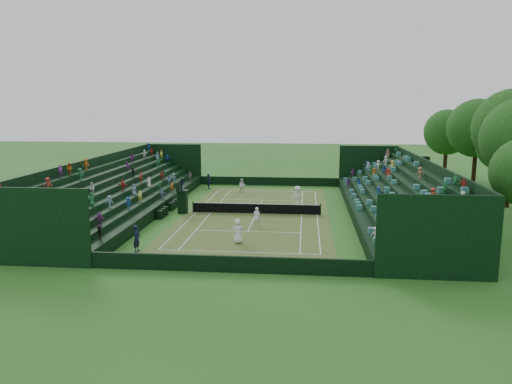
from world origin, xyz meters
TOP-DOWN VIEW (x-y plane):
  - ground at (0.00, 0.00)m, footprint 160.00×160.00m
  - court_surface at (0.00, 0.00)m, footprint 12.97×26.77m
  - perimeter_wall_north at (0.00, 15.88)m, footprint 17.17×0.20m
  - perimeter_wall_south at (0.00, -15.88)m, footprint 17.17×0.20m
  - perimeter_wall_east at (8.48, 0.00)m, footprint 0.20×31.77m
  - perimeter_wall_west at (-8.48, 0.00)m, footprint 0.20×31.77m
  - north_grandstand at (12.66, 0.00)m, footprint 6.60×32.00m
  - south_grandstand at (-12.66, 0.00)m, footprint 6.60×32.00m
  - tennis_net at (0.00, 0.00)m, footprint 11.67×0.10m
  - scoreboard_tower at (17.75, 16.00)m, footprint 2.00×1.00m
  - tree_row at (23.26, 9.01)m, footprint 10.50×36.77m
  - umpire_chair at (-6.66, -0.38)m, footprint 1.01×1.01m
  - courtside_chairs at (-8.07, -0.40)m, footprint 0.50×5.48m
  - player_near_west at (-0.32, -9.69)m, footprint 1.02×0.84m
  - player_near_east at (0.53, -4.68)m, footprint 0.63×0.45m
  - player_far_west at (-2.61, 10.54)m, footprint 0.84×0.70m
  - player_far_east at (3.66, 4.27)m, footprint 1.41×1.26m
  - line_judge_north at (-6.82, 12.79)m, footprint 0.62×0.74m
  - line_judge_south at (-6.81, -12.39)m, footprint 0.52×0.72m

SIDE VIEW (x-z plane):
  - ground at x=0.00m, z-range 0.00..0.00m
  - court_surface at x=0.00m, z-range 0.00..0.01m
  - courtside_chairs at x=-8.07m, z-range -0.13..0.96m
  - perimeter_wall_north at x=0.00m, z-range 0.00..1.00m
  - perimeter_wall_south at x=0.00m, z-range 0.00..1.00m
  - perimeter_wall_east at x=8.48m, z-range 0.00..1.00m
  - perimeter_wall_west at x=-8.48m, z-range 0.00..1.00m
  - tennis_net at x=0.00m, z-range 0.00..1.06m
  - player_far_west at x=-2.61m, z-range 0.00..1.59m
  - player_near_east at x=0.53m, z-range 0.00..1.61m
  - line_judge_north at x=-6.82m, z-range 0.00..1.73m
  - player_near_west at x=-0.32m, z-range 0.00..1.79m
  - line_judge_south at x=-6.81m, z-range 0.00..1.82m
  - player_far_east at x=3.66m, z-range 0.00..1.90m
  - umpire_chair at x=-6.66m, z-range -0.23..2.94m
  - north_grandstand at x=12.66m, z-range -0.90..4.00m
  - south_grandstand at x=-12.66m, z-range -0.90..4.00m
  - scoreboard_tower at x=17.75m, z-range 1.29..4.99m
  - tree_row at x=23.26m, z-range 1.04..12.29m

